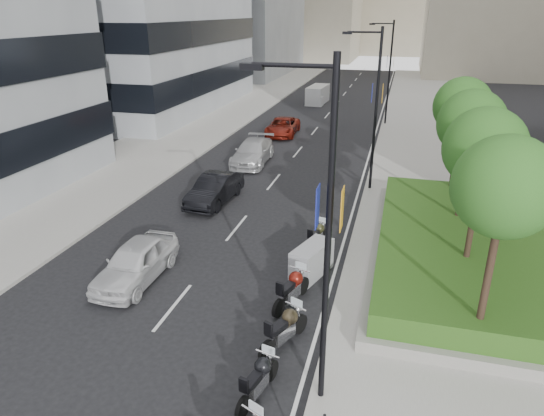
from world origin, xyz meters
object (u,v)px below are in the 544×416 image
(car_d, at_px, (283,127))
(motorcycle_5, at_px, (312,261))
(delivery_van, at_px, (317,95))
(lamp_post_1, at_px, (374,103))
(motorcycle_3, at_px, (285,328))
(car_a, at_px, (136,262))
(car_b, at_px, (215,189))
(lamp_post_0, at_px, (322,228))
(motorcycle_4, at_px, (292,289))
(car_c, at_px, (253,152))
(motorcycle_2, at_px, (259,379))
(motorcycle_6, at_px, (317,235))
(lamp_post_2, at_px, (388,68))

(car_d, bearing_deg, motorcycle_5, -75.91)
(delivery_van, bearing_deg, lamp_post_1, -70.16)
(motorcycle_3, distance_m, motorcycle_5, 4.48)
(car_a, xyz_separation_m, car_b, (-0.05, 8.47, -0.01))
(lamp_post_0, height_order, motorcycle_4, lamp_post_0)
(motorcycle_3, height_order, car_c, car_c)
(lamp_post_1, bearing_deg, car_d, 124.06)
(motorcycle_2, xyz_separation_m, motorcycle_6, (-0.06, 9.33, -0.03))
(car_d, bearing_deg, delivery_van, 86.70)
(lamp_post_0, distance_m, motorcycle_4, 6.35)
(lamp_post_2, xyz_separation_m, motorcycle_2, (-1.49, -35.33, -4.49))
(motorcycle_6, relative_size, car_a, 0.45)
(car_a, relative_size, delivery_van, 0.97)
(lamp_post_2, xyz_separation_m, delivery_van, (-7.79, 9.29, -4.17))
(lamp_post_1, xyz_separation_m, motorcycle_3, (-1.32, -15.02, -4.44))
(lamp_post_1, height_order, motorcycle_4, lamp_post_1)
(motorcycle_3, distance_m, motorcycle_6, 7.03)
(car_c, bearing_deg, motorcycle_2, -75.03)
(lamp_post_0, height_order, motorcycle_6, lamp_post_0)
(car_c, bearing_deg, motorcycle_3, -72.54)
(lamp_post_0, distance_m, motorcycle_2, 4.74)
(car_a, height_order, car_d, car_a)
(lamp_post_0, xyz_separation_m, lamp_post_2, (0.00, 35.00, 0.00))
(lamp_post_2, distance_m, motorcycle_5, 28.91)
(car_a, distance_m, car_b, 8.47)
(car_d, bearing_deg, car_b, -92.04)
(lamp_post_0, xyz_separation_m, motorcycle_3, (-1.32, 1.98, -4.44))
(motorcycle_4, relative_size, car_a, 0.51)
(motorcycle_2, height_order, car_d, car_d)
(car_a, bearing_deg, car_d, 90.92)
(lamp_post_2, bearing_deg, car_c, -118.92)
(motorcycle_3, xyz_separation_m, car_c, (-6.72, 18.47, 0.15))
(car_d, height_order, delivery_van, delivery_van)
(lamp_post_1, xyz_separation_m, car_d, (-8.00, 11.83, -4.36))
(car_c, bearing_deg, car_d, 87.17)
(motorcycle_3, bearing_deg, car_c, 43.88)
(motorcycle_2, bearing_deg, car_d, 25.95)
(lamp_post_0, height_order, motorcycle_2, lamp_post_0)
(lamp_post_1, distance_m, delivery_van, 28.68)
(motorcycle_3, distance_m, car_d, 27.67)
(car_b, bearing_deg, car_d, 94.16)
(car_c, bearing_deg, motorcycle_4, -70.87)
(lamp_post_2, bearing_deg, lamp_post_0, -90.00)
(lamp_post_2, bearing_deg, car_b, -109.54)
(motorcycle_2, height_order, car_c, car_c)
(motorcycle_6, relative_size, car_c, 0.38)
(delivery_van, bearing_deg, car_c, -86.70)
(lamp_post_2, relative_size, car_a, 1.99)
(lamp_post_1, bearing_deg, motorcycle_6, -100.95)
(car_a, bearing_deg, motorcycle_5, 18.20)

